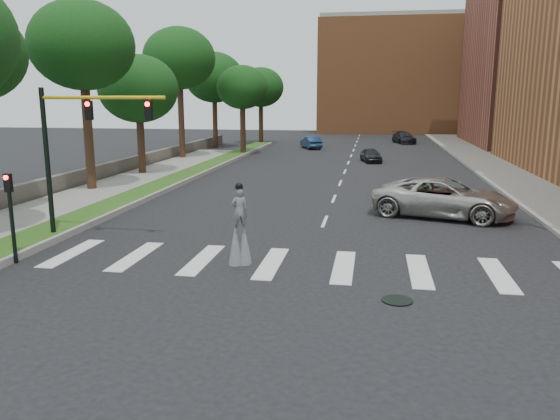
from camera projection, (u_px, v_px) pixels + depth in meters
The scene contains 22 objects.
ground_plane at pixel (304, 274), 18.29m from camera, with size 160.00×160.00×0.00m, color black.
grass_median at pixel (181, 177), 39.46m from camera, with size 2.00×60.00×0.25m, color #244C15.
median_curb at pixel (195, 177), 39.29m from camera, with size 0.20×60.00×0.28m, color gray.
sidewalk_left at pixel (68, 202), 30.31m from camera, with size 4.00×60.00×0.18m, color gray.
sidewalk_right at pixel (514, 176), 40.34m from camera, with size 5.00×90.00×0.18m, color gray.
stone_wall at pixel (122, 166), 42.21m from camera, with size 0.50×56.00×1.10m, color #514D45.
manhole at pixel (397, 300), 15.86m from camera, with size 0.90×0.90×0.04m, color black.
building_far at pixel (545, 61), 64.75m from camera, with size 16.00×22.00×20.00m, color brown.
building_backdrop at pixel (399, 77), 90.75m from camera, with size 26.00×14.00×18.00m, color #A96035.
traffic_signal at pixel (73, 139), 21.95m from camera, with size 5.30×0.23×6.20m.
secondary_signal at pixel (11, 210), 19.11m from camera, with size 0.25×0.21×3.23m.
stilt_performer at pixel (240, 233), 19.14m from camera, with size 0.81×0.65×2.93m.
suv_crossing at pixel (444, 198), 26.86m from camera, with size 3.15×6.84×1.90m, color #AEACA5.
car_near at pixel (371, 155), 49.68m from camera, with size 1.48×3.68×1.25m, color black.
car_mid at pixel (311, 142), 62.58m from camera, with size 1.49×4.27×1.41m, color navy.
car_far at pixel (404, 138), 69.75m from camera, with size 2.03×4.98×1.45m, color black.
tree_2 at pixel (82, 46), 32.61m from camera, with size 6.28×6.28×11.53m.
tree_3 at pixel (138, 89), 40.37m from camera, with size 5.88×5.88×8.92m.
tree_4 at pixel (179, 59), 50.26m from camera, with size 6.68×6.68×12.16m.
tree_5 at pixel (214, 78), 61.92m from camera, with size 6.68×6.68×10.84m.
tree_6 at pixel (242, 88), 54.63m from camera, with size 5.13×5.13×8.96m.
tree_7 at pixel (261, 88), 67.69m from camera, with size 5.73×5.73×9.44m.
Camera 1 is at (2.16, -17.36, 5.82)m, focal length 35.00 mm.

